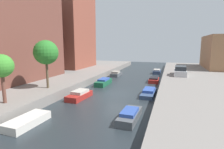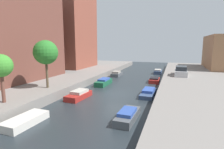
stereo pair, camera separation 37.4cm
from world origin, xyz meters
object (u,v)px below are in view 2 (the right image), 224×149
(parked_car, at_px, (181,71))
(moored_boat_right_1, at_px, (128,116))
(moored_boat_left_4, at_px, (117,74))
(moored_boat_right_3, at_px, (154,80))
(apartment_tower_far, at_px, (66,5))
(moored_boat_right_4, at_px, (158,72))
(street_tree_2, at_px, (46,53))
(moored_boat_left_3, at_px, (104,82))
(moored_boat_left_2, at_px, (79,95))
(moored_boat_right_2, at_px, (148,93))
(street_tree_1, at_px, (1,66))
(moored_boat_left_1, at_px, (25,121))

(parked_car, distance_m, moored_boat_right_1, 18.25)
(moored_boat_left_4, bearing_deg, moored_boat_right_3, -25.60)
(apartment_tower_far, relative_size, moored_boat_right_4, 8.69)
(parked_car, distance_m, moored_boat_left_4, 11.46)
(street_tree_2, height_order, moored_boat_right_1, street_tree_2)
(moored_boat_left_3, bearing_deg, moored_boat_right_4, 63.29)
(moored_boat_left_2, distance_m, moored_boat_right_2, 8.05)
(apartment_tower_far, relative_size, moored_boat_right_3, 7.92)
(moored_boat_right_2, bearing_deg, parked_car, 68.91)
(moored_boat_right_2, bearing_deg, street_tree_2, -159.26)
(street_tree_1, height_order, parked_car, street_tree_1)
(moored_boat_left_1, relative_size, moored_boat_right_3, 1.04)
(parked_car, relative_size, moored_boat_left_3, 1.18)
(street_tree_1, distance_m, moored_boat_left_3, 14.34)
(parked_car, bearing_deg, moored_boat_left_4, 172.42)
(apartment_tower_far, height_order, moored_boat_right_1, apartment_tower_far)
(moored_boat_left_2, distance_m, moored_boat_right_1, 7.67)
(moored_boat_right_4, bearing_deg, street_tree_1, -111.68)
(moored_boat_left_4, distance_m, moored_boat_right_4, 8.96)
(apartment_tower_far, bearing_deg, street_tree_1, -69.59)
(moored_boat_right_4, bearing_deg, apartment_tower_far, -172.72)
(street_tree_1, relative_size, moored_boat_left_2, 1.14)
(apartment_tower_far, xyz_separation_m, moored_boat_right_3, (19.75, -6.42, -13.85))
(apartment_tower_far, relative_size, moored_boat_left_2, 7.30)
(moored_boat_left_1, xyz_separation_m, moored_boat_right_2, (7.58, 10.97, 0.02))
(moored_boat_left_2, xyz_separation_m, moored_boat_right_4, (6.78, 20.57, 0.03))
(moored_boat_right_1, height_order, moored_boat_right_3, moored_boat_right_1)
(street_tree_2, distance_m, moored_boat_left_4, 16.54)
(moored_boat_right_2, distance_m, moored_boat_right_4, 16.79)
(moored_boat_left_1, xyz_separation_m, moored_boat_left_4, (0.11, 22.37, 0.11))
(moored_boat_right_4, bearing_deg, moored_boat_left_3, -116.71)
(parked_car, relative_size, moored_boat_right_1, 1.30)
(moored_boat_left_3, bearing_deg, moored_boat_right_1, -60.24)
(moored_boat_right_3, xyz_separation_m, moored_boat_right_4, (-0.20, 8.92, 0.07))
(moored_boat_right_2, bearing_deg, moored_boat_left_1, -124.65)
(moored_boat_right_1, xyz_separation_m, moored_boat_right_4, (0.24, 24.58, 0.03))
(moored_boat_left_2, height_order, moored_boat_right_1, moored_boat_left_2)
(apartment_tower_far, height_order, street_tree_1, apartment_tower_far)
(moored_boat_left_4, bearing_deg, moored_boat_left_3, -86.70)
(moored_boat_left_1, height_order, moored_boat_right_3, moored_boat_right_3)
(moored_boat_left_4, relative_size, moored_boat_right_4, 1.02)
(street_tree_2, bearing_deg, apartment_tower_far, 115.96)
(street_tree_1, relative_size, moored_boat_right_3, 1.23)
(street_tree_2, relative_size, moored_boat_right_4, 1.77)
(moored_boat_left_3, height_order, moored_boat_right_2, moored_boat_left_3)
(moored_boat_left_4, height_order, moored_boat_right_3, moored_boat_left_4)
(street_tree_2, xyz_separation_m, moored_boat_right_1, (10.33, -3.66, -4.62))
(apartment_tower_far, xyz_separation_m, parked_car, (23.69, -4.41, -12.56))
(apartment_tower_far, bearing_deg, street_tree_2, -64.04)
(moored_boat_left_3, xyz_separation_m, moored_boat_right_2, (7.02, -3.49, -0.10))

